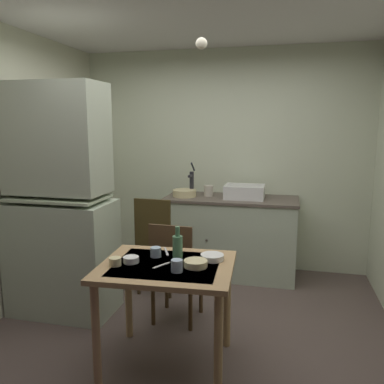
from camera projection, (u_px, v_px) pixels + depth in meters
ground_plane at (185, 341)px, 3.17m from camera, size 4.69×4.69×0.00m
wall_back at (223, 160)px, 4.77m from camera, size 3.52×0.10×2.62m
hutch_cabinet at (61, 209)px, 3.53m from camera, size 0.93×0.54×2.10m
counter_cabinet at (230, 236)px, 4.52m from camera, size 1.51×0.64×0.91m
sink_basin at (245, 192)px, 4.40m from camera, size 0.44×0.34×0.15m
hand_pump at (192, 181)px, 4.57m from camera, size 0.05×0.27×0.39m
mixing_bowl_counter at (185, 193)px, 4.52m from camera, size 0.27×0.27×0.08m
stoneware_crock at (209, 191)px, 4.54m from camera, size 0.11×0.11×0.13m
dining_table at (167, 280)px, 2.76m from camera, size 0.97×0.81×0.77m
chair_far_side at (175, 269)px, 3.40m from camera, size 0.42×0.42×0.92m
chair_by_counter at (157, 244)px, 4.01m from camera, size 0.42×0.42×1.01m
serving_bowl_wide at (212, 257)px, 2.82m from camera, size 0.17×0.17×0.04m
soup_bowl_small at (131, 260)px, 2.77m from camera, size 0.11×0.11×0.04m
sauce_dish at (196, 263)px, 2.69m from camera, size 0.16×0.16×0.05m
mug_dark at (177, 266)px, 2.59m from camera, size 0.08×0.08×0.08m
teacup_cream at (156, 252)px, 2.89m from camera, size 0.08×0.08×0.07m
teacup_mint at (115, 262)px, 2.71m from camera, size 0.08×0.08×0.06m
glass_bottle at (178, 248)px, 2.76m from camera, size 0.07×0.07×0.26m
table_knife at (166, 252)px, 3.00m from camera, size 0.09×0.19×0.00m
teaspoon_near_bowl at (162, 265)px, 2.71m from camera, size 0.09×0.15×0.00m
pendant_bulb at (202, 44)px, 2.64m from camera, size 0.08×0.08×0.08m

